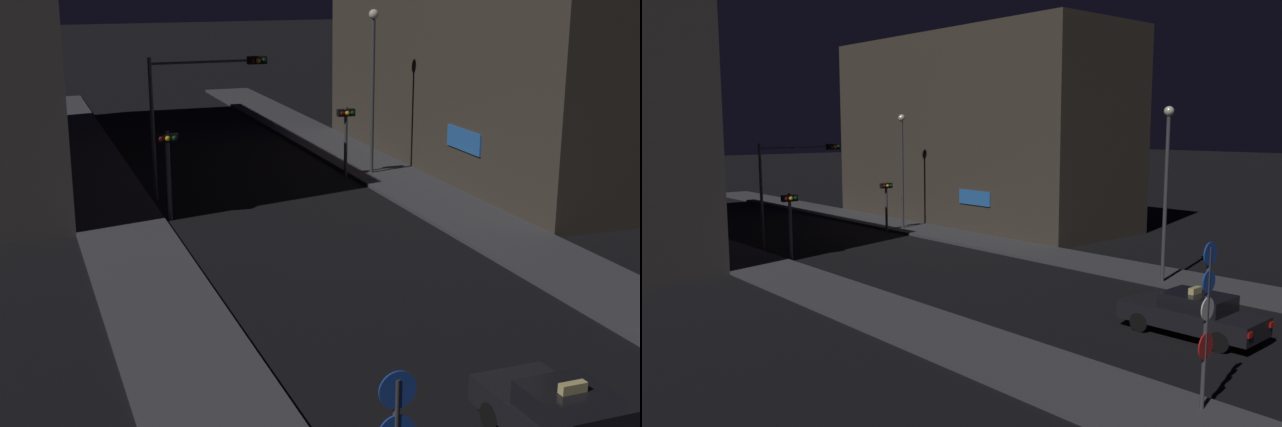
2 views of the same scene
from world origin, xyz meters
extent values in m
cube|color=#424247|center=(-6.29, 31.03, 0.07)|extent=(3.31, 66.06, 0.15)
cube|color=#424247|center=(6.29, 31.03, 0.07)|extent=(3.31, 66.06, 0.15)
cube|color=yellow|center=(-7.91, 35.72, 2.54)|extent=(0.08, 2.80, 0.90)
cube|color=#337FE5|center=(-7.91, 40.59, 6.48)|extent=(0.08, 2.80, 0.90)
cube|color=#473D33|center=(12.19, 33.85, 6.43)|extent=(8.48, 22.59, 12.87)
cube|color=#337FE5|center=(7.91, 29.34, 2.32)|extent=(0.08, 2.80, 0.90)
cube|color=black|center=(-0.19, 9.83, 1.17)|extent=(1.64, 2.02, 0.50)
cylinder|color=black|center=(-1.03, 11.38, 0.32)|extent=(0.24, 0.65, 0.64)
cylinder|color=black|center=(0.56, 11.42, 0.32)|extent=(0.24, 0.65, 0.64)
cube|color=#F4E08C|center=(-0.20, 9.93, 1.52)|extent=(0.56, 0.19, 0.20)
cylinder|color=#47474C|center=(-4.39, 32.72, 2.90)|extent=(0.16, 0.16, 5.79)
cylinder|color=#47474C|center=(-2.18, 32.72, 5.54)|extent=(4.41, 0.10, 0.10)
cube|color=black|center=(0.02, 32.72, 5.54)|extent=(0.80, 0.28, 0.32)
sphere|color=#3F0C0C|center=(-0.22, 32.55, 5.54)|extent=(0.20, 0.20, 0.20)
sphere|color=yellow|center=(0.02, 32.55, 5.54)|extent=(0.20, 0.20, 0.20)
sphere|color=#0C3319|center=(0.27, 32.55, 5.54)|extent=(0.20, 0.20, 0.20)
cylinder|color=#47474C|center=(-4.39, 29.46, 1.70)|extent=(0.16, 0.16, 3.41)
cube|color=black|center=(-4.39, 29.46, 3.16)|extent=(0.80, 0.28, 0.32)
sphere|color=#3F0C0C|center=(-4.64, 29.28, 3.16)|extent=(0.20, 0.20, 0.20)
sphere|color=yellow|center=(-4.39, 29.28, 3.16)|extent=(0.20, 0.20, 0.20)
sphere|color=#0C3319|center=(-4.14, 29.28, 3.16)|extent=(0.20, 0.20, 0.20)
cylinder|color=#47474C|center=(4.39, 33.81, 1.61)|extent=(0.16, 0.16, 3.22)
cube|color=black|center=(4.39, 33.81, 2.97)|extent=(0.80, 0.28, 0.32)
sphere|color=#3F0C0C|center=(4.14, 33.63, 2.97)|extent=(0.20, 0.20, 0.20)
sphere|color=yellow|center=(4.39, 33.63, 2.97)|extent=(0.20, 0.20, 0.20)
sphere|color=#0C3319|center=(4.64, 33.63, 2.97)|extent=(0.20, 0.20, 0.20)
cylinder|color=blue|center=(-5.35, 6.78, 3.83)|extent=(0.55, 0.03, 0.55)
cylinder|color=#47474C|center=(5.66, 33.79, 3.58)|extent=(0.16, 0.16, 6.86)
sphere|color=#EAE5C6|center=(5.66, 33.79, 7.24)|extent=(0.45, 0.45, 0.45)
camera|label=1|loc=(-9.97, -3.12, 9.30)|focal=50.26mm
camera|label=2|loc=(-19.13, -0.47, 6.69)|focal=36.73mm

